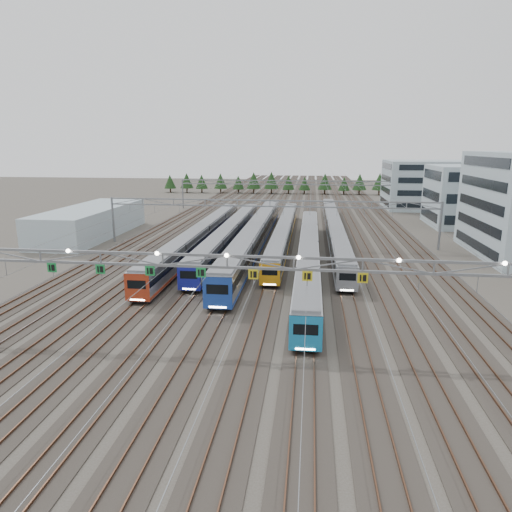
# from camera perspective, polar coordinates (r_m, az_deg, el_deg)

# --- Properties ---
(ground) EXTENTS (400.00, 400.00, 0.00)m
(ground) POSITION_cam_1_polar(r_m,az_deg,el_deg) (40.86, -3.48, -10.67)
(ground) COLOR #47423A
(ground) RESTS_ON ground
(track_bed) EXTENTS (54.00, 260.00, 5.42)m
(track_bed) POSITION_cam_1_polar(r_m,az_deg,el_deg) (137.64, 4.02, 7.22)
(track_bed) COLOR #2D2823
(track_bed) RESTS_ON ground
(train_a) EXTENTS (2.77, 58.78, 3.61)m
(train_a) POSITION_cam_1_polar(r_m,az_deg,el_deg) (77.29, -6.81, 2.54)
(train_a) COLOR black
(train_a) RESTS_ON ground
(train_b) EXTENTS (2.76, 54.77, 3.59)m
(train_b) POSITION_cam_1_polar(r_m,az_deg,el_deg) (78.63, -3.22, 2.80)
(train_b) COLOR black
(train_b) RESTS_ON ground
(train_c) EXTENTS (3.07, 64.77, 4.00)m
(train_c) POSITION_cam_1_polar(r_m,az_deg,el_deg) (77.25, -0.02, 2.78)
(train_c) COLOR black
(train_c) RESTS_ON ground
(train_d) EXTENTS (2.54, 56.54, 3.29)m
(train_d) POSITION_cam_1_polar(r_m,az_deg,el_deg) (81.44, 3.52, 3.06)
(train_d) COLOR black
(train_d) RESTS_ON ground
(train_e) EXTENTS (2.75, 59.08, 3.58)m
(train_e) POSITION_cam_1_polar(r_m,az_deg,el_deg) (65.47, 6.60, 0.51)
(train_e) COLOR black
(train_e) RESTS_ON ground
(train_f) EXTENTS (2.58, 67.76, 3.35)m
(train_f) POSITION_cam_1_polar(r_m,az_deg,el_deg) (85.77, 9.73, 3.45)
(train_f) COLOR black
(train_f) RESTS_ON ground
(gantry_near) EXTENTS (56.36, 0.61, 8.08)m
(gantry_near) POSITION_cam_1_polar(r_m,az_deg,el_deg) (38.39, -3.73, -1.05)
(gantry_near) COLOR slate
(gantry_near) RESTS_ON ground
(gantry_mid) EXTENTS (56.36, 0.36, 8.00)m
(gantry_mid) POSITION_cam_1_polar(r_m,az_deg,el_deg) (77.62, 1.76, 5.92)
(gantry_mid) COLOR slate
(gantry_mid) RESTS_ON ground
(gantry_far) EXTENTS (56.36, 0.36, 8.00)m
(gantry_far) POSITION_cam_1_polar(r_m,az_deg,el_deg) (122.25, 3.69, 8.72)
(gantry_far) COLOR slate
(gantry_far) RESTS_ON ground
(depot_bldg_mid) EXTENTS (14.00, 16.00, 12.73)m
(depot_bldg_mid) POSITION_cam_1_polar(r_m,az_deg,el_deg) (107.47, 24.64, 6.84)
(depot_bldg_mid) COLOR #A9C2CA
(depot_bldg_mid) RESTS_ON ground
(depot_bldg_north) EXTENTS (22.00, 18.00, 12.88)m
(depot_bldg_north) POSITION_cam_1_polar(r_m,az_deg,el_deg) (133.86, 20.60, 8.34)
(depot_bldg_north) COLOR #A9C2CA
(depot_bldg_north) RESTS_ON ground
(west_shed) EXTENTS (10.00, 30.00, 5.42)m
(west_shed) POSITION_cam_1_polar(r_m,az_deg,el_deg) (92.58, -19.94, 4.06)
(west_shed) COLOR #A9C2CA
(west_shed) RESTS_ON ground
(treeline) EXTENTS (81.20, 5.60, 7.02)m
(treeline) POSITION_cam_1_polar(r_m,az_deg,el_deg) (165.21, 2.01, 9.26)
(treeline) COLOR #332114
(treeline) RESTS_ON ground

